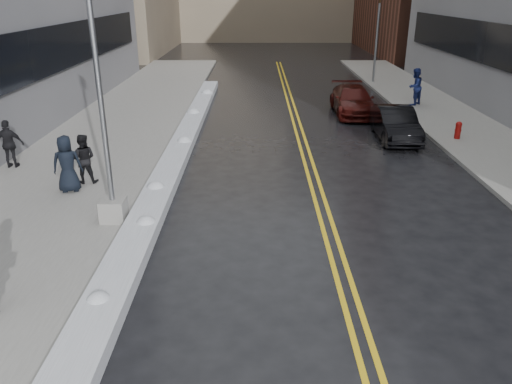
{
  "coord_description": "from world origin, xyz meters",
  "views": [
    {
      "loc": [
        0.56,
        -10.28,
        5.96
      ],
      "look_at": [
        0.55,
        1.18,
        1.3
      ],
      "focal_mm": 35.0,
      "sensor_mm": 36.0,
      "label": 1
    }
  ],
  "objects_px": {
    "lamppost": "(105,135)",
    "fire_hydrant": "(458,129)",
    "pedestrian_d": "(9,144)",
    "pedestrian_c": "(67,164)",
    "car_black": "(395,124)",
    "traffic_signal": "(377,32)",
    "car_maroon": "(353,100)",
    "pedestrian_b": "(83,159)",
    "pedestrian_east": "(415,87)"
  },
  "relations": [
    {
      "from": "pedestrian_c",
      "to": "pedestrian_d",
      "type": "height_order",
      "value": "pedestrian_c"
    },
    {
      "from": "car_maroon",
      "to": "traffic_signal",
      "type": "bearing_deg",
      "value": 72.02
    },
    {
      "from": "pedestrian_d",
      "to": "pedestrian_b",
      "type": "bearing_deg",
      "value": 150.75
    },
    {
      "from": "lamppost",
      "to": "pedestrian_b",
      "type": "relative_size",
      "value": 4.75
    },
    {
      "from": "pedestrian_b",
      "to": "pedestrian_c",
      "type": "xyz_separation_m",
      "value": [
        -0.25,
        -0.76,
        0.09
      ]
    },
    {
      "from": "fire_hydrant",
      "to": "pedestrian_b",
      "type": "height_order",
      "value": "pedestrian_b"
    },
    {
      "from": "lamppost",
      "to": "pedestrian_c",
      "type": "distance_m",
      "value": 3.2
    },
    {
      "from": "pedestrian_d",
      "to": "pedestrian_c",
      "type": "bearing_deg",
      "value": 138.13
    },
    {
      "from": "pedestrian_c",
      "to": "pedestrian_east",
      "type": "xyz_separation_m",
      "value": [
        14.28,
        12.55,
        0.09
      ]
    },
    {
      "from": "lamppost",
      "to": "pedestrian_c",
      "type": "relative_size",
      "value": 4.29
    },
    {
      "from": "pedestrian_b",
      "to": "pedestrian_east",
      "type": "xyz_separation_m",
      "value": [
        14.04,
        11.79,
        0.17
      ]
    },
    {
      "from": "traffic_signal",
      "to": "pedestrian_c",
      "type": "height_order",
      "value": "traffic_signal"
    },
    {
      "from": "traffic_signal",
      "to": "pedestrian_b",
      "type": "height_order",
      "value": "traffic_signal"
    },
    {
      "from": "fire_hydrant",
      "to": "pedestrian_b",
      "type": "relative_size",
      "value": 0.45
    },
    {
      "from": "fire_hydrant",
      "to": "traffic_signal",
      "type": "xyz_separation_m",
      "value": [
        -0.5,
        14.0,
        2.85
      ]
    },
    {
      "from": "pedestrian_d",
      "to": "pedestrian_east",
      "type": "height_order",
      "value": "pedestrian_east"
    },
    {
      "from": "pedestrian_c",
      "to": "car_black",
      "type": "distance_m",
      "value": 13.23
    },
    {
      "from": "lamppost",
      "to": "traffic_signal",
      "type": "relative_size",
      "value": 1.27
    },
    {
      "from": "pedestrian_c",
      "to": "car_maroon",
      "type": "xyz_separation_m",
      "value": [
        10.71,
        11.02,
        -0.34
      ]
    },
    {
      "from": "pedestrian_d",
      "to": "car_maroon",
      "type": "bearing_deg",
      "value": -150.07
    },
    {
      "from": "pedestrian_b",
      "to": "traffic_signal",
      "type": "bearing_deg",
      "value": -130.71
    },
    {
      "from": "pedestrian_b",
      "to": "car_black",
      "type": "bearing_deg",
      "value": -159.92
    },
    {
      "from": "car_black",
      "to": "pedestrian_d",
      "type": "bearing_deg",
      "value": -162.78
    },
    {
      "from": "pedestrian_d",
      "to": "car_maroon",
      "type": "distance_m",
      "value": 16.11
    },
    {
      "from": "lamppost",
      "to": "pedestrian_east",
      "type": "height_order",
      "value": "lamppost"
    },
    {
      "from": "fire_hydrant",
      "to": "pedestrian_d",
      "type": "relative_size",
      "value": 0.43
    },
    {
      "from": "lamppost",
      "to": "fire_hydrant",
      "type": "xyz_separation_m",
      "value": [
        12.3,
        8.0,
        -1.98
      ]
    },
    {
      "from": "lamppost",
      "to": "fire_hydrant",
      "type": "bearing_deg",
      "value": 33.04
    },
    {
      "from": "traffic_signal",
      "to": "pedestrian_d",
      "type": "xyz_separation_m",
      "value": [
        -16.52,
        -17.64,
        -2.41
      ]
    },
    {
      "from": "fire_hydrant",
      "to": "pedestrian_east",
      "type": "bearing_deg",
      "value": 89.4
    },
    {
      "from": "traffic_signal",
      "to": "car_black",
      "type": "height_order",
      "value": "traffic_signal"
    },
    {
      "from": "fire_hydrant",
      "to": "pedestrian_b",
      "type": "xyz_separation_m",
      "value": [
        -13.97,
        -5.15,
        0.4
      ]
    },
    {
      "from": "pedestrian_d",
      "to": "car_black",
      "type": "bearing_deg",
      "value": -167.63
    },
    {
      "from": "car_black",
      "to": "fire_hydrant",
      "type": "bearing_deg",
      "value": -5.65
    },
    {
      "from": "lamppost",
      "to": "pedestrian_d",
      "type": "distance_m",
      "value": 6.61
    },
    {
      "from": "fire_hydrant",
      "to": "pedestrian_b",
      "type": "distance_m",
      "value": 14.89
    },
    {
      "from": "lamppost",
      "to": "pedestrian_d",
      "type": "relative_size",
      "value": 4.53
    },
    {
      "from": "traffic_signal",
      "to": "fire_hydrant",
      "type": "bearing_deg",
      "value": -87.95
    },
    {
      "from": "traffic_signal",
      "to": "pedestrian_east",
      "type": "distance_m",
      "value": 7.72
    },
    {
      "from": "fire_hydrant",
      "to": "car_black",
      "type": "xyz_separation_m",
      "value": [
        -2.56,
        0.34,
        0.14
      ]
    },
    {
      "from": "pedestrian_c",
      "to": "pedestrian_east",
      "type": "distance_m",
      "value": 19.01
    },
    {
      "from": "pedestrian_d",
      "to": "car_black",
      "type": "xyz_separation_m",
      "value": [
        14.47,
        3.98,
        -0.3
      ]
    },
    {
      "from": "traffic_signal",
      "to": "pedestrian_d",
      "type": "relative_size",
      "value": 3.56
    },
    {
      "from": "car_black",
      "to": "pedestrian_east",
      "type": "bearing_deg",
      "value": 69.24
    },
    {
      "from": "lamppost",
      "to": "car_black",
      "type": "relative_size",
      "value": 1.82
    },
    {
      "from": "lamppost",
      "to": "pedestrian_c",
      "type": "bearing_deg",
      "value": 132.41
    },
    {
      "from": "lamppost",
      "to": "pedestrian_c",
      "type": "height_order",
      "value": "lamppost"
    },
    {
      "from": "lamppost",
      "to": "car_maroon",
      "type": "bearing_deg",
      "value": 56.14
    },
    {
      "from": "fire_hydrant",
      "to": "pedestrian_d",
      "type": "bearing_deg",
      "value": -167.93
    },
    {
      "from": "pedestrian_d",
      "to": "traffic_signal",
      "type": "bearing_deg",
      "value": -136.12
    }
  ]
}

